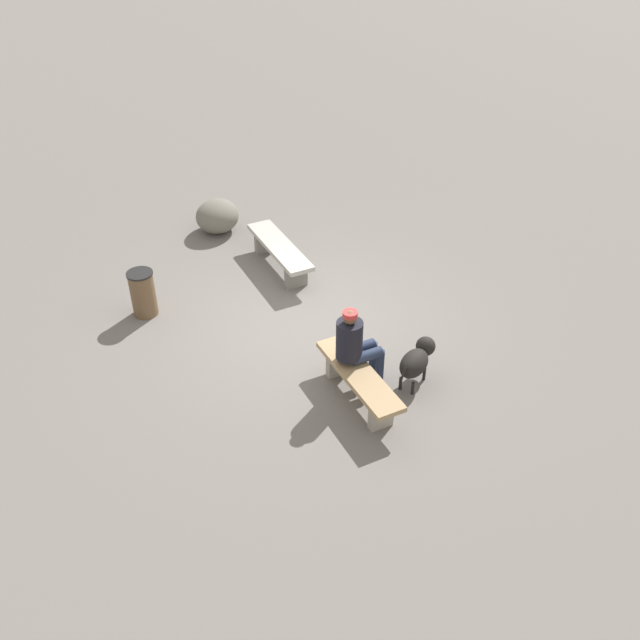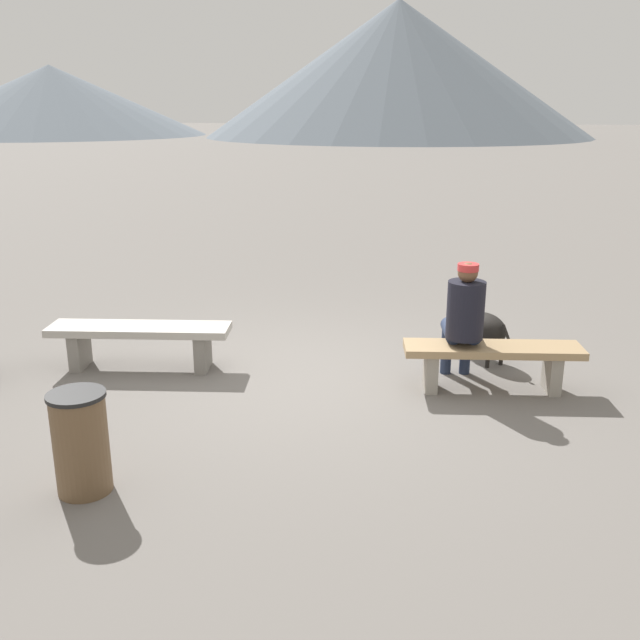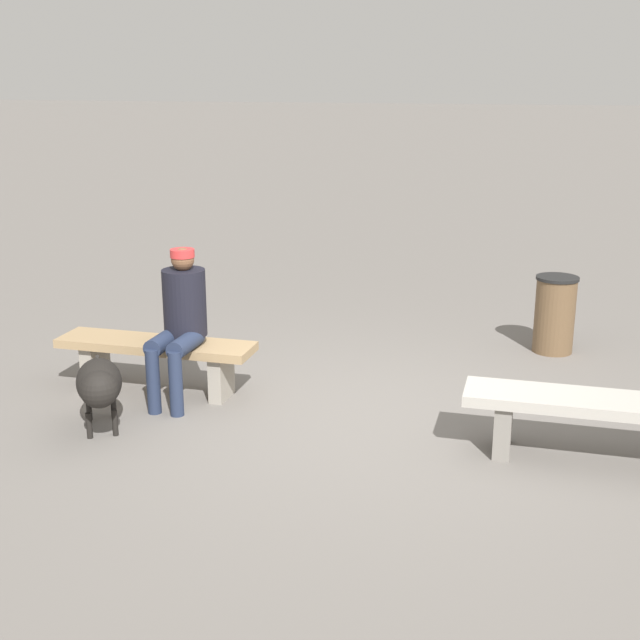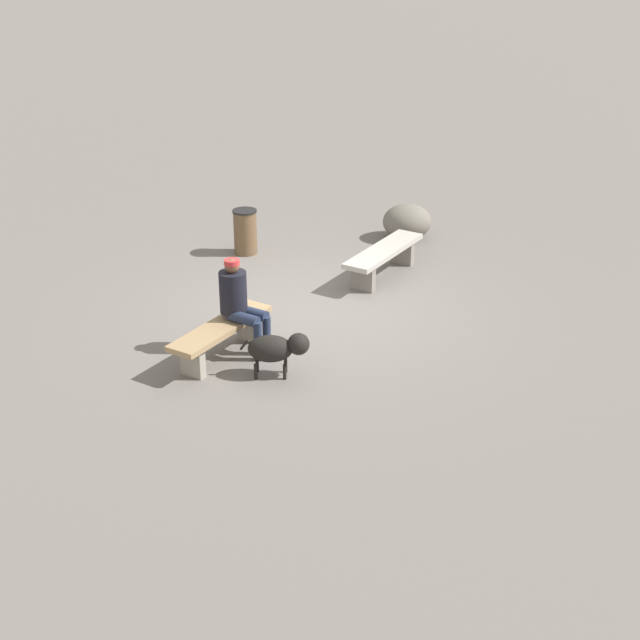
# 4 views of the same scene
# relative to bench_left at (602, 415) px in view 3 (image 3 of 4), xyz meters

# --- Properties ---
(ground) EXTENTS (210.00, 210.00, 0.06)m
(ground) POSITION_rel_bench_left_xyz_m (1.80, -0.04, -0.38)
(ground) COLOR slate
(bench_left) EXTENTS (1.93, 0.68, 0.47)m
(bench_left) POSITION_rel_bench_left_xyz_m (0.00, 0.00, 0.00)
(bench_left) COLOR gray
(bench_left) RESTS_ON ground
(bench_right) EXTENTS (1.75, 0.63, 0.46)m
(bench_right) POSITION_rel_bench_left_xyz_m (3.63, 0.01, -0.01)
(bench_right) COLOR gray
(bench_right) RESTS_ON ground
(seated_person) EXTENTS (0.41, 0.69, 1.28)m
(seated_person) POSITION_rel_bench_left_xyz_m (3.33, 0.06, 0.39)
(seated_person) COLOR black
(seated_person) RESTS_ON ground
(dog) EXTENTS (0.66, 0.74, 0.58)m
(dog) POSITION_rel_bench_left_xyz_m (3.55, 0.90, 0.04)
(dog) COLOR black
(dog) RESTS_ON ground
(trash_bin) EXTENTS (0.41, 0.41, 0.76)m
(trash_bin) POSITION_rel_bench_left_xyz_m (0.61, -2.43, 0.03)
(trash_bin) COLOR brown
(trash_bin) RESTS_ON ground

